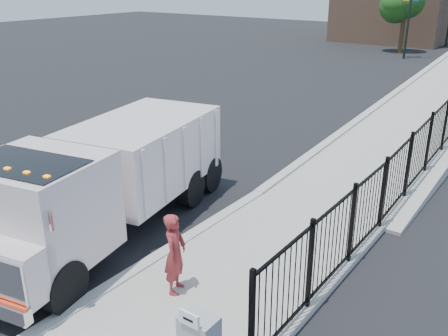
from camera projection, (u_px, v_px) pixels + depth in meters
The scene contains 8 objects.
ground at pixel (168, 254), 11.49m from camera, with size 120.00×120.00×0.00m, color black.
sidewalk at pixel (174, 332), 8.90m from camera, with size 3.55×12.00×0.12m, color #9E998E.
curb at pixel (101, 294), 9.94m from camera, with size 0.30×12.00×0.16m, color #ADAAA3.
ramp at pixel (440, 118), 22.48m from camera, with size 3.95×24.00×1.70m, color #9E998E.
truck at pixel (102, 178), 11.80m from camera, with size 4.00×8.27×2.72m.
worker at pixel (175, 253), 9.69m from camera, with size 0.61×0.40×1.68m, color maroon.
arrow_sign at pixel (189, 319), 7.03m from camera, with size 0.35×0.04×0.22m, color white.
tree_0 at pixel (406, 3), 39.86m from camera, with size 2.99×2.99×5.50m.
Camera 1 is at (6.87, -7.38, 6.00)m, focal length 40.00 mm.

